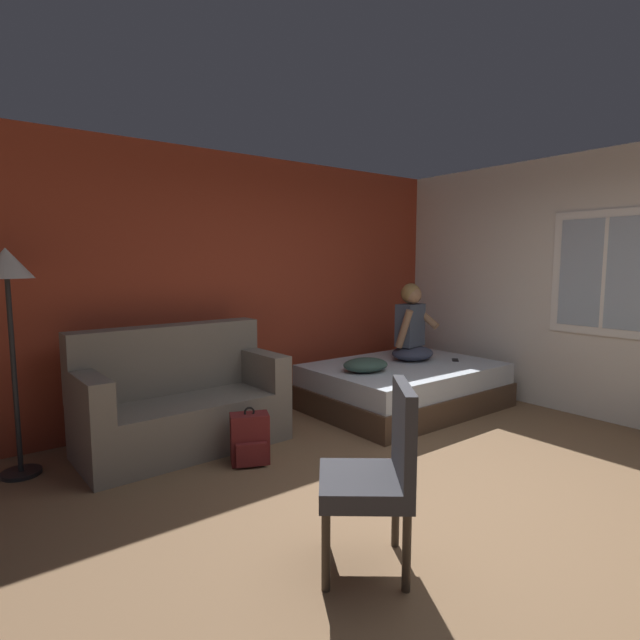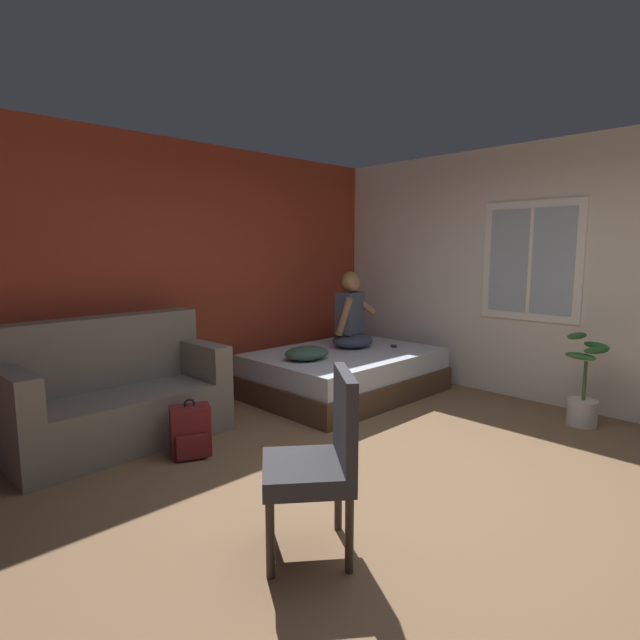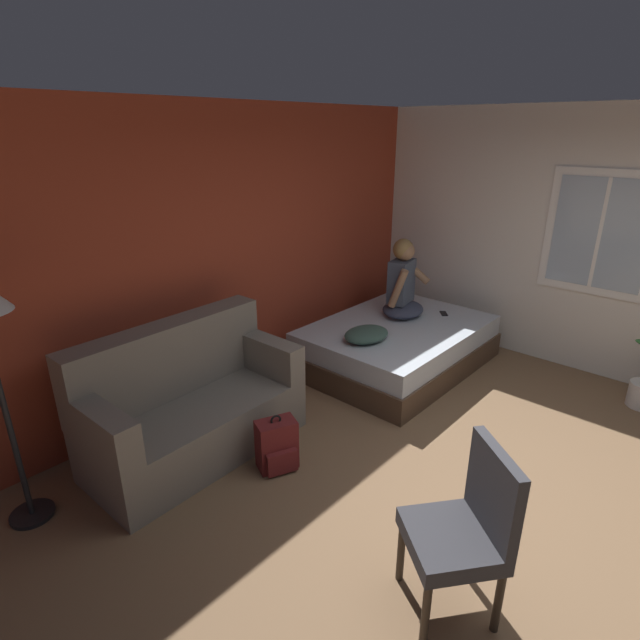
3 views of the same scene
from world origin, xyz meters
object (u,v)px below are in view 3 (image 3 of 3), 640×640
bed (397,345)px  throw_pillow (366,334)px  backpack (277,446)px  side_chair (466,526)px  person_seated (403,286)px  cell_phone (444,313)px  couch (190,405)px

bed → throw_pillow: 0.67m
bed → backpack: bearing=-171.2°
side_chair → person_seated: size_ratio=1.12×
throw_pillow → side_chair: bearing=-131.3°
bed → cell_phone: cell_phone is taller
side_chair → couch: bearing=93.5°
bed → cell_phone: bearing=-18.5°
person_seated → backpack: bearing=-169.1°
bed → person_seated: person_seated is taller
side_chair → throw_pillow: (1.68, 1.91, 0.02)m
cell_phone → person_seated: bearing=7.2°
backpack → side_chair: bearing=-95.3°
person_seated → throw_pillow: bearing=-170.6°
person_seated → backpack: person_seated is taller
backpack → throw_pillow: 1.60m
couch → side_chair: size_ratio=1.76×
bed → backpack: (-2.12, -0.33, -0.04)m
bed → backpack: bed is taller
side_chair → throw_pillow: 2.55m
couch → backpack: couch is taller
side_chair → backpack: size_ratio=2.14×
person_seated → throw_pillow: size_ratio=1.82×
bed → cell_phone: 0.70m
couch → bed: bearing=-8.8°
bed → throw_pillow: size_ratio=4.26×
bed → cell_phone: size_ratio=14.21×
person_seated → cell_phone: (0.37, -0.33, -0.35)m
couch → throw_pillow: (1.82, -0.39, 0.16)m
bed → person_seated: bearing=27.0°
bed → side_chair: (-2.27, -1.93, 0.30)m
side_chair → bed: bearing=40.4°
couch → side_chair: 2.31m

